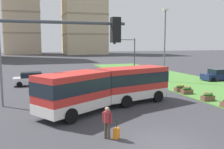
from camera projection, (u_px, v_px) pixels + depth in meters
ground_plane at (165, 144)px, 12.67m from camera, size 260.00×260.00×0.00m
grass_median at (223, 91)px, 26.06m from camera, size 10.00×70.00×0.08m
articulated_bus at (107, 87)px, 19.55m from camera, size 11.70×6.90×3.00m
car_navy_sedan at (218, 75)px, 33.63m from camera, size 4.42×2.06×1.58m
car_white_van at (32, 79)px, 29.97m from camera, size 4.41×2.03×1.58m
pedestrian_crossing at (107, 120)px, 13.22m from camera, size 0.42×0.45×1.74m
rolling_suitcase at (116, 133)px, 13.26m from camera, size 0.43×0.42×0.97m
flower_planter_2 at (208, 97)px, 21.75m from camera, size 1.10×0.56×0.74m
flower_planter_3 at (187, 90)px, 24.62m from camera, size 1.10×0.56×0.74m
flower_planter_4 at (180, 88)px, 25.73m from camera, size 1.10×0.56×0.74m
traffic_light_near_left at (39, 77)px, 7.41m from camera, size 4.16×0.28×5.89m
traffic_light_far_right at (127, 51)px, 35.00m from camera, size 3.40×0.28×5.69m
streetlight_median at (165, 43)px, 31.90m from camera, size 0.70×0.28×9.31m
apartment_tower_westcentre at (21, 4)px, 110.90m from camera, size 15.34×16.45×44.29m
apartment_tower_centre at (84, 7)px, 113.03m from camera, size 18.12×18.80×42.25m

